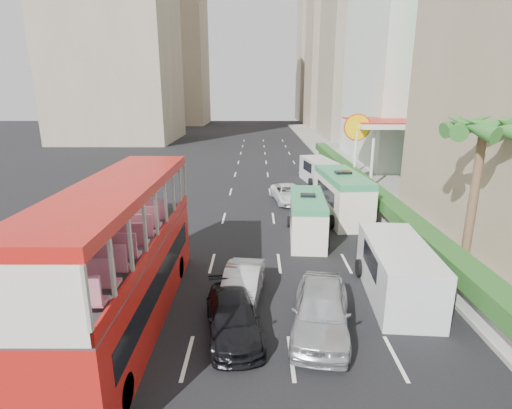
{
  "coord_description": "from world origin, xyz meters",
  "views": [
    {
      "loc": [
        -1.46,
        -12.49,
        7.89
      ],
      "look_at": [
        -1.5,
        4.0,
        3.2
      ],
      "focal_mm": 28.0,
      "sensor_mm": 36.0,
      "label": 1
    }
  ],
  "objects_px": {
    "minibus_near": "(307,217)",
    "minibus_far": "(342,196)",
    "double_decker_bus": "(123,256)",
    "panel_van_near": "(397,271)",
    "car_silver_lane_b": "(320,331)",
    "shell_station": "(385,151)",
    "car_black": "(233,333)",
    "palm_tree": "(473,201)",
    "panel_van_far": "(319,171)",
    "van_asset": "(289,202)",
    "car_silver_lane_a": "(242,300)"
  },
  "relations": [
    {
      "from": "minibus_near",
      "to": "minibus_far",
      "type": "xyz_separation_m",
      "value": [
        2.67,
        3.74,
        0.25
      ]
    },
    {
      "from": "double_decker_bus",
      "to": "panel_van_near",
      "type": "height_order",
      "value": "double_decker_bus"
    },
    {
      "from": "car_silver_lane_b",
      "to": "minibus_near",
      "type": "distance_m",
      "value": 9.15
    },
    {
      "from": "shell_station",
      "to": "minibus_far",
      "type": "bearing_deg",
      "value": -119.23
    },
    {
      "from": "car_black",
      "to": "palm_tree",
      "type": "distance_m",
      "value": 11.59
    },
    {
      "from": "shell_station",
      "to": "palm_tree",
      "type": "bearing_deg",
      "value": -96.6
    },
    {
      "from": "double_decker_bus",
      "to": "panel_van_far",
      "type": "height_order",
      "value": "double_decker_bus"
    },
    {
      "from": "car_black",
      "to": "panel_van_far",
      "type": "xyz_separation_m",
      "value": [
        6.3,
        23.21,
        1.05
      ]
    },
    {
      "from": "van_asset",
      "to": "minibus_far",
      "type": "bearing_deg",
      "value": -59.74
    },
    {
      "from": "car_silver_lane_a",
      "to": "shell_station",
      "type": "xyz_separation_m",
      "value": [
        12.04,
        21.44,
        2.75
      ]
    },
    {
      "from": "car_silver_lane_a",
      "to": "panel_van_far",
      "type": "xyz_separation_m",
      "value": [
        6.08,
        20.98,
        1.05
      ]
    },
    {
      "from": "minibus_near",
      "to": "car_silver_lane_a",
      "type": "bearing_deg",
      "value": -111.96
    },
    {
      "from": "car_silver_lane_a",
      "to": "van_asset",
      "type": "relative_size",
      "value": 0.88
    },
    {
      "from": "car_black",
      "to": "palm_tree",
      "type": "bearing_deg",
      "value": 15.59
    },
    {
      "from": "double_decker_bus",
      "to": "palm_tree",
      "type": "bearing_deg",
      "value": 16.16
    },
    {
      "from": "double_decker_bus",
      "to": "panel_van_near",
      "type": "relative_size",
      "value": 2.02
    },
    {
      "from": "car_silver_lane_a",
      "to": "car_black",
      "type": "bearing_deg",
      "value": -88.63
    },
    {
      "from": "car_silver_lane_a",
      "to": "palm_tree",
      "type": "distance_m",
      "value": 10.69
    },
    {
      "from": "van_asset",
      "to": "shell_station",
      "type": "xyz_separation_m",
      "value": [
        9.11,
        6.99,
        2.75
      ]
    },
    {
      "from": "minibus_near",
      "to": "shell_station",
      "type": "bearing_deg",
      "value": 62.85
    },
    {
      "from": "palm_tree",
      "to": "shell_station",
      "type": "distance_m",
      "value": 19.14
    },
    {
      "from": "double_decker_bus",
      "to": "car_black",
      "type": "relative_size",
      "value": 2.62
    },
    {
      "from": "car_silver_lane_b",
      "to": "minibus_near",
      "type": "bearing_deg",
      "value": 96.09
    },
    {
      "from": "car_silver_lane_a",
      "to": "car_silver_lane_b",
      "type": "distance_m",
      "value": 3.46
    },
    {
      "from": "shell_station",
      "to": "minibus_near",
      "type": "bearing_deg",
      "value": -120.93
    },
    {
      "from": "panel_van_near",
      "to": "car_silver_lane_b",
      "type": "bearing_deg",
      "value": -139.65
    },
    {
      "from": "panel_van_near",
      "to": "minibus_far",
      "type": "bearing_deg",
      "value": 94.8
    },
    {
      "from": "double_decker_bus",
      "to": "shell_station",
      "type": "bearing_deg",
      "value": 55.18
    },
    {
      "from": "car_black",
      "to": "car_silver_lane_b",
      "type": "bearing_deg",
      "value": -7.1
    },
    {
      "from": "car_silver_lane_a",
      "to": "car_black",
      "type": "relative_size",
      "value": 0.94
    },
    {
      "from": "double_decker_bus",
      "to": "minibus_near",
      "type": "distance_m",
      "value": 11.29
    },
    {
      "from": "car_silver_lane_a",
      "to": "shell_station",
      "type": "relative_size",
      "value": 0.49
    },
    {
      "from": "minibus_far",
      "to": "panel_van_near",
      "type": "height_order",
      "value": "minibus_far"
    },
    {
      "from": "minibus_near",
      "to": "palm_tree",
      "type": "relative_size",
      "value": 0.84
    },
    {
      "from": "double_decker_bus",
      "to": "car_silver_lane_a",
      "type": "xyz_separation_m",
      "value": [
        3.96,
        1.56,
        -2.53
      ]
    },
    {
      "from": "car_silver_lane_b",
      "to": "minibus_far",
      "type": "distance_m",
      "value": 13.28
    },
    {
      "from": "palm_tree",
      "to": "shell_station",
      "type": "xyz_separation_m",
      "value": [
        2.2,
        19.0,
        -0.63
      ]
    },
    {
      "from": "car_black",
      "to": "panel_van_far",
      "type": "height_order",
      "value": "panel_van_far"
    },
    {
      "from": "car_black",
      "to": "panel_van_near",
      "type": "bearing_deg",
      "value": 12.78
    },
    {
      "from": "car_black",
      "to": "minibus_near",
      "type": "bearing_deg",
      "value": 59.43
    },
    {
      "from": "double_decker_bus",
      "to": "van_asset",
      "type": "distance_m",
      "value": 17.61
    },
    {
      "from": "minibus_near",
      "to": "panel_van_near",
      "type": "distance_m",
      "value": 7.15
    },
    {
      "from": "car_silver_lane_a",
      "to": "minibus_far",
      "type": "xyz_separation_m",
      "value": [
        6.02,
        10.68,
        1.44
      ]
    },
    {
      "from": "minibus_far",
      "to": "shell_station",
      "type": "bearing_deg",
      "value": 56.21
    },
    {
      "from": "panel_van_near",
      "to": "shell_station",
      "type": "xyz_separation_m",
      "value": [
        5.93,
        21.1,
        1.66
      ]
    },
    {
      "from": "double_decker_bus",
      "to": "minibus_far",
      "type": "height_order",
      "value": "double_decker_bus"
    },
    {
      "from": "van_asset",
      "to": "shell_station",
      "type": "relative_size",
      "value": 0.56
    },
    {
      "from": "double_decker_bus",
      "to": "car_silver_lane_a",
      "type": "distance_m",
      "value": 4.95
    },
    {
      "from": "panel_van_near",
      "to": "palm_tree",
      "type": "bearing_deg",
      "value": 33.66
    },
    {
      "from": "panel_van_near",
      "to": "double_decker_bus",
      "type": "bearing_deg",
      "value": -165.03
    }
  ]
}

